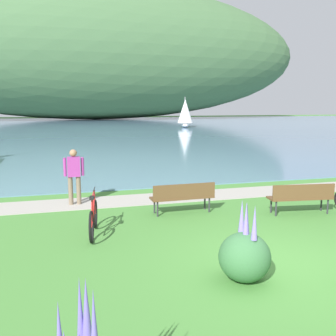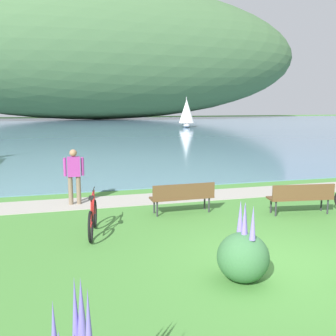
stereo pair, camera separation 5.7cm
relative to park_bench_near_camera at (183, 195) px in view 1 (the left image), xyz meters
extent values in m
plane|color=#478438|center=(0.80, -3.87, -0.52)|extent=(200.00, 200.00, 0.00)
cube|color=#5B7F9E|center=(0.80, 43.38, -0.50)|extent=(180.00, 80.00, 0.04)
ellipsoid|color=#42663D|center=(3.75, 72.62, 13.41)|extent=(90.96, 28.00, 27.79)
cube|color=#A39E93|center=(0.80, 1.88, -0.52)|extent=(60.00, 1.50, 0.01)
cube|color=brown|center=(0.00, 0.08, -0.07)|extent=(1.81, 0.51, 0.05)
cube|color=brown|center=(0.00, -0.13, 0.15)|extent=(1.80, 0.07, 0.40)
cylinder|color=#2D2D33|center=(-0.77, 0.23, -0.30)|extent=(0.05, 0.05, 0.45)
cylinder|color=#2D2D33|center=(0.76, 0.26, -0.30)|extent=(0.05, 0.05, 0.45)
cylinder|color=#2D2D33|center=(-0.76, -0.10, -0.30)|extent=(0.05, 0.05, 0.45)
cylinder|color=#2D2D33|center=(0.77, -0.07, -0.30)|extent=(0.05, 0.05, 0.45)
cube|color=brown|center=(3.17, -0.86, -0.07)|extent=(1.85, 0.71, 0.05)
cube|color=brown|center=(3.15, -1.07, 0.15)|extent=(1.79, 0.27, 0.40)
cylinder|color=#2D2D33|center=(2.44, -0.60, -0.30)|extent=(0.05, 0.05, 0.45)
cylinder|color=#2D2D33|center=(3.95, -0.80, -0.30)|extent=(0.05, 0.05, 0.45)
cylinder|color=#2D2D33|center=(2.39, -0.93, -0.30)|extent=(0.05, 0.05, 0.45)
cylinder|color=#2D2D33|center=(3.91, -1.13, -0.30)|extent=(0.05, 0.05, 0.45)
torus|color=black|center=(-2.49, -0.62, -0.16)|extent=(0.18, 0.72, 0.72)
torus|color=black|center=(-2.66, -1.66, -0.16)|extent=(0.18, 0.72, 0.72)
cylinder|color=red|center=(-2.55, -0.96, 0.15)|extent=(0.14, 0.61, 0.61)
cylinder|color=red|center=(-2.55, -1.00, 0.41)|extent=(0.15, 0.66, 0.09)
cylinder|color=red|center=(-2.60, -1.28, 0.12)|extent=(0.06, 0.13, 0.54)
cylinder|color=red|center=(-2.63, -1.45, -0.15)|extent=(0.10, 0.43, 0.05)
cylinder|color=red|center=(-2.63, -1.49, 0.11)|extent=(0.09, 0.37, 0.56)
cylinder|color=red|center=(-2.49, -0.65, 0.14)|extent=(0.05, 0.09, 0.60)
cube|color=black|center=(-2.60, -1.32, 0.42)|extent=(0.14, 0.25, 0.05)
cylinder|color=black|center=(-2.50, -0.67, 0.48)|extent=(0.10, 0.48, 0.02)
cylinder|color=#72604C|center=(-3.02, 1.83, -0.08)|extent=(0.14, 0.14, 0.88)
cylinder|color=#72604C|center=(-2.78, 1.82, -0.08)|extent=(0.14, 0.14, 0.88)
cube|color=#9E338C|center=(-2.90, 1.82, 0.66)|extent=(0.38, 0.23, 0.60)
sphere|color=#9E7051|center=(-2.90, 1.82, 1.08)|extent=(0.22, 0.22, 0.22)
cylinder|color=#9E338C|center=(-3.16, 1.83, 0.66)|extent=(0.09, 0.09, 0.56)
cylinder|color=#9E338C|center=(-2.64, 1.82, 0.66)|extent=(0.09, 0.09, 0.56)
cone|color=#6B5BB7|center=(-3.11, -6.83, 0.63)|extent=(0.11, 0.11, 0.90)
cone|color=#6B5BB7|center=(-3.06, -6.86, 0.63)|extent=(0.15, 0.15, 0.90)
cone|color=#6B5BB7|center=(-3.11, -6.72, 0.53)|extent=(0.09, 0.09, 0.72)
ellipsoid|color=#386B3D|center=(-0.25, -4.26, -0.09)|extent=(0.90, 0.90, 0.86)
cylinder|color=#386B3D|center=(-0.19, -4.47, 0.23)|extent=(0.02, 0.02, 0.12)
cone|color=#8470D1|center=(-0.19, -4.47, 0.58)|extent=(0.11, 0.11, 0.59)
cylinder|color=#386B3D|center=(-0.21, -4.03, 0.23)|extent=(0.02, 0.02, 0.12)
cone|color=#8470D1|center=(-0.21, -4.03, 0.58)|extent=(0.11, 0.11, 0.58)
cylinder|color=#386B3D|center=(-0.25, -4.28, 0.23)|extent=(0.02, 0.02, 0.12)
cone|color=#8470D1|center=(-0.25, -4.28, 0.59)|extent=(0.11, 0.11, 0.60)
cylinder|color=#386B3D|center=(-0.23, -4.25, 0.23)|extent=(0.02, 0.02, 0.12)
cone|color=#8470D1|center=(-0.23, -4.25, 0.59)|extent=(0.12, 0.12, 0.60)
ellipsoid|color=white|center=(13.09, 39.90, -0.18)|extent=(1.81, 3.63, 0.61)
cylinder|color=#B2B2B2|center=(13.15, 40.17, 1.88)|extent=(0.09, 0.09, 3.50)
cone|color=white|center=(13.01, 39.59, 1.70)|extent=(2.52, 2.52, 3.15)
camera|label=1|loc=(-3.20, -9.92, 2.50)|focal=40.73mm
camera|label=2|loc=(-3.14, -9.93, 2.50)|focal=40.73mm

